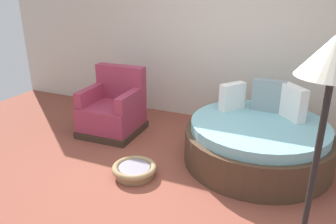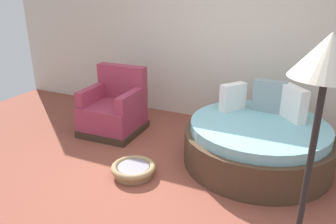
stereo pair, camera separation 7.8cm
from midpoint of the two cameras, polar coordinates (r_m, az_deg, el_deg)
ground_plane at (r=3.61m, az=-0.89°, el=-13.59°), size 8.00×8.00×0.02m
back_wall at (r=5.11m, az=9.67°, el=12.97°), size 8.00×0.12×2.69m
round_daybed at (r=4.15m, az=14.64°, el=-4.89°), size 1.75×1.75×0.93m
red_armchair at (r=4.89m, az=-9.84°, el=0.30°), size 0.82×0.82×0.94m
pet_basket at (r=3.85m, az=-6.40°, el=-9.85°), size 0.51×0.51×0.13m
floor_lamp at (r=2.01m, az=25.13°, el=4.25°), size 0.40×0.40×1.82m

